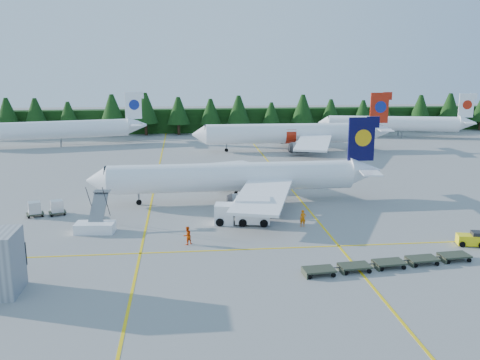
{
  "coord_description": "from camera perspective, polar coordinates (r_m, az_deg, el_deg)",
  "views": [
    {
      "loc": [
        -9.45,
        -56.29,
        18.7
      ],
      "look_at": [
        -2.46,
        9.98,
        3.5
      ],
      "focal_mm": 40.0,
      "sensor_mm": 36.0,
      "label": 1
    }
  ],
  "objects": [
    {
      "name": "ground",
      "position": [
        60.06,
        3.34,
        -5.31
      ],
      "size": [
        320.0,
        320.0,
        0.0
      ],
      "primitive_type": "plane",
      "color": "gray",
      "rests_on": "ground"
    },
    {
      "name": "taxi_stripe_cross",
      "position": [
        54.47,
        4.37,
        -7.26
      ],
      "size": [
        80.0,
        0.25,
        0.01
      ],
      "primitive_type": "cube",
      "color": "yellow",
      "rests_on": "ground"
    },
    {
      "name": "taxi_stripe_a",
      "position": [
        78.67,
        -9.17,
        -1.06
      ],
      "size": [
        0.25,
        120.0,
        0.01
      ],
      "primitive_type": "cube",
      "color": "yellow",
      "rests_on": "ground"
    },
    {
      "name": "crew_c",
      "position": [
        64.46,
        2.88,
        -3.18
      ],
      "size": [
        0.75,
        0.89,
        1.84
      ],
      "primitive_type": "imported",
      "rotation": [
        0.0,
        0.0,
        1.22
      ],
      "color": "#EC3204",
      "rests_on": "ground"
    },
    {
      "name": "airliner_red",
      "position": [
        110.64,
        4.98,
        4.93
      ],
      "size": [
        40.68,
        33.5,
        11.83
      ],
      "rotation": [
        0.0,
        0.0,
        -0.01
      ],
      "color": "white",
      "rests_on": "ground"
    },
    {
      "name": "dolly_train",
      "position": [
        51.27,
        15.61,
        -8.42
      ],
      "size": [
        16.55,
        4.07,
        0.16
      ],
      "rotation": [
        0.0,
        0.0,
        0.09
      ],
      "color": "#353C2B",
      "rests_on": "ground"
    },
    {
      "name": "airliner_navy",
      "position": [
        70.5,
        -1.39,
        0.25
      ],
      "size": [
        38.05,
        31.32,
        11.07
      ],
      "rotation": [
        0.0,
        0.0,
        0.01
      ],
      "color": "white",
      "rests_on": "ground"
    },
    {
      "name": "airstairs",
      "position": [
        61.23,
        -15.14,
        -4.58
      ],
      "size": [
        4.42,
        6.0,
        3.82
      ],
      "rotation": [
        0.0,
        0.0,
        -0.09
      ],
      "color": "white",
      "rests_on": "ground"
    },
    {
      "name": "treeline_hedge",
      "position": [
        139.5,
        -2.11,
        6.38
      ],
      "size": [
        220.0,
        4.0,
        6.0
      ],
      "primitive_type": "cube",
      "color": "black",
      "rests_on": "ground"
    },
    {
      "name": "crew_b",
      "position": [
        55.33,
        -5.65,
        -5.92
      ],
      "size": [
        1.18,
        1.14,
        1.92
      ],
      "primitive_type": "imported",
      "rotation": [
        0.0,
        0.0,
        3.79
      ],
      "color": "#D53E04",
      "rests_on": "ground"
    },
    {
      "name": "airliner_far_left",
      "position": [
        123.75,
        -20.03,
        5.04
      ],
      "size": [
        38.6,
        10.63,
        11.33
      ],
      "rotation": [
        0.0,
        0.0,
        0.19
      ],
      "color": "white",
      "rests_on": "ground"
    },
    {
      "name": "taxi_stripe_b",
      "position": [
        80.05,
        5.27,
        -0.71
      ],
      "size": [
        0.25,
        120.0,
        0.01
      ],
      "primitive_type": "cube",
      "color": "yellow",
      "rests_on": "ground"
    },
    {
      "name": "crew_a",
      "position": [
        61.2,
        6.72,
        -4.08
      ],
      "size": [
        0.73,
        0.51,
        1.93
      ],
      "primitive_type": "imported",
      "rotation": [
        0.0,
        0.0,
        -0.06
      ],
      "color": "orange",
      "rests_on": "ground"
    },
    {
      "name": "baggage_tug",
      "position": [
        59.78,
        23.41,
        -5.79
      ],
      "size": [
        2.84,
        1.94,
        1.39
      ],
      "rotation": [
        0.0,
        0.0,
        -0.23
      ],
      "color": "yellow",
      "rests_on": "ground"
    },
    {
      "name": "airliner_far_right",
      "position": [
        135.17,
        15.57,
        5.85
      ],
      "size": [
        35.98,
        10.55,
        10.59
      ],
      "rotation": [
        0.0,
        0.0,
        -0.21
      ],
      "color": "white",
      "rests_on": "ground"
    },
    {
      "name": "service_truck",
      "position": [
        61.66,
        0.3,
        -3.33
      ],
      "size": [
        6.64,
        3.34,
        3.06
      ],
      "rotation": [
        0.0,
        0.0,
        -0.17
      ],
      "color": "white",
      "rests_on": "ground"
    },
    {
      "name": "uld_pair",
      "position": [
        69.01,
        -20.0,
        -2.78
      ],
      "size": [
        4.91,
        2.48,
        1.53
      ],
      "rotation": [
        0.0,
        0.0,
        0.33
      ],
      "color": "#353C2B",
      "rests_on": "ground"
    }
  ]
}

